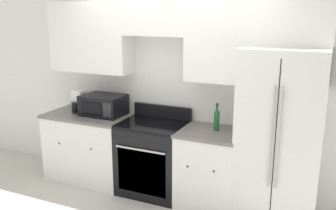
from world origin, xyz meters
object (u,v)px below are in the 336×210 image
oven_range (153,157)px  bottle (217,120)px  refrigerator (280,136)px  microwave (103,105)px

oven_range → bottle: size_ratio=3.36×
refrigerator → microwave: 2.25m
oven_range → microwave: bearing=174.5°
refrigerator → oven_range: bearing=-178.8°
oven_range → bottle: (0.79, 0.05, 0.57)m
oven_range → microwave: size_ratio=1.97×
microwave → bottle: (1.54, -0.02, -0.01)m
microwave → oven_range: bearing=-5.5°
refrigerator → bottle: refrigerator is taller
oven_range → refrigerator: (1.50, 0.03, 0.48)m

